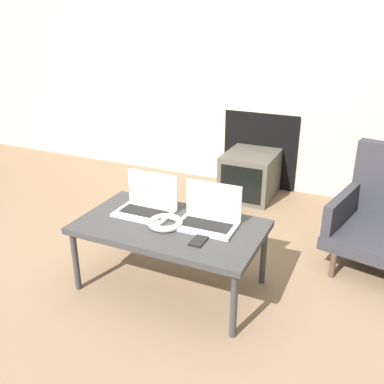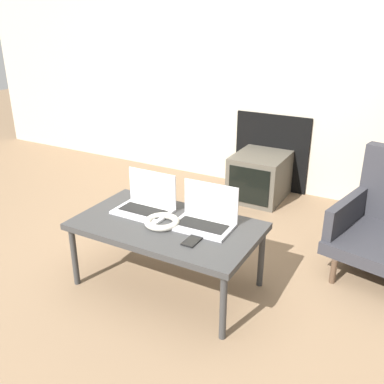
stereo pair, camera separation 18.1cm
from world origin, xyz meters
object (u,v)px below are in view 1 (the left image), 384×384
Objects in this scene: headphones at (165,223)px; phone at (199,240)px; tv at (250,175)px; laptop_right at (209,216)px; laptop_left at (147,204)px.

headphones is 1.47× the size of phone.
headphones is at bearing -90.69° from tv.
phone is (0.25, -0.08, -0.01)m from headphones.
headphones reaches higher than tv.
laptop_right reaches higher than phone.
laptop_right is at bearing 0.26° from laptop_left.
laptop_left is at bearing 155.09° from phone.
phone is at bearing -18.41° from headphones.
laptop_right is 0.65× the size of tv.
laptop_left is at bearing 178.35° from laptop_right.
headphones is 1.58m from tv.
laptop_right is at bearing 98.20° from phone.
laptop_right is at bearing 28.87° from headphones.
headphones is 0.38× the size of tv.
laptop_left is 0.98× the size of laptop_right.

